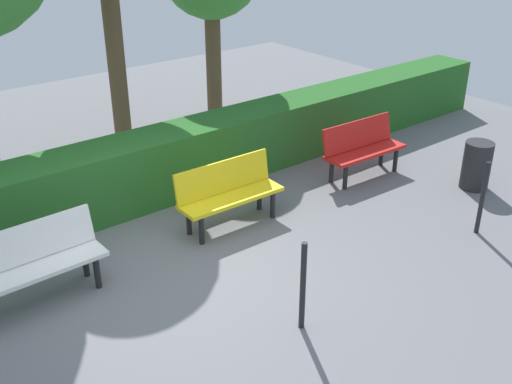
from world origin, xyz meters
TOP-DOWN VIEW (x-y plane):
  - ground_plane at (0.00, 0.00)m, footprint 17.40×17.40m
  - bench_red at (-3.74, -0.60)m, footprint 1.41×0.52m
  - bench_yellow at (-1.21, -0.63)m, footprint 1.45×0.48m
  - bench_white at (1.42, -0.57)m, footprint 1.53×0.49m
  - hedge_row at (-1.14, -1.91)m, footprint 13.40×0.78m
  - railing_post_near at (-3.60, 1.58)m, footprint 0.06×0.06m
  - railing_post_mid at (-0.51, 1.58)m, footprint 0.06×0.06m
  - trash_bin at (-4.75, 0.77)m, footprint 0.42×0.42m

SIDE VIEW (x-z plane):
  - ground_plane at x=0.00m, z-range 0.00..0.00m
  - trash_bin at x=-4.75m, z-range 0.00..0.72m
  - bench_red at x=-3.74m, z-range 0.05..0.91m
  - bench_yellow at x=-1.21m, z-range 0.05..0.91m
  - bench_white at x=1.42m, z-range 0.05..0.91m
  - hedge_row at x=-1.14m, z-range 0.00..0.97m
  - railing_post_near at x=-3.60m, z-range 0.00..1.00m
  - railing_post_mid at x=-0.51m, z-range 0.00..1.00m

